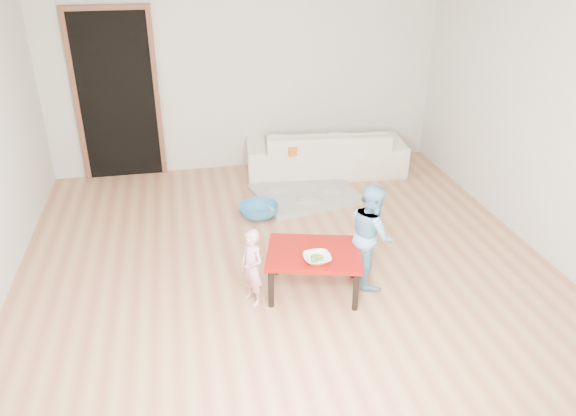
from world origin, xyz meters
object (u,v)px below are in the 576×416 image
object	(u,v)px
sofa	(325,151)
child_pink	(252,268)
red_table	(314,271)
basin	(259,211)
bowl	(317,258)
child_blue	(371,234)

from	to	relation	value
sofa	child_pink	world-z (taller)	child_pink
sofa	red_table	world-z (taller)	sofa
red_table	basin	xyz separation A→B (m)	(-0.25, 1.52, -0.13)
bowl	basin	bearing A→B (deg)	97.98
red_table	sofa	bearing A→B (deg)	73.01
child_pink	basin	world-z (taller)	child_pink
child_pink	red_table	bearing A→B (deg)	65.55
bowl	child_pink	size ratio (longest dim) A/B	0.33
child_blue	basin	xyz separation A→B (m)	(-0.79, 1.45, -0.40)
red_table	child_blue	distance (m)	0.60
child_pink	basin	xyz separation A→B (m)	(0.30, 1.58, -0.27)
sofa	basin	xyz separation A→B (m)	(-1.06, -1.11, -0.23)
child_pink	child_blue	bearing A→B (deg)	66.58
red_table	child_blue	world-z (taller)	child_blue
sofa	bowl	distance (m)	2.91
bowl	basin	world-z (taller)	bowl
basin	red_table	bearing A→B (deg)	-80.58
child_blue	sofa	bearing A→B (deg)	-4.87
child_pink	child_blue	world-z (taller)	child_blue
sofa	bowl	bearing A→B (deg)	79.75
red_table	bowl	size ratio (longest dim) A/B	3.52
child_pink	child_blue	xyz separation A→B (m)	(1.08, 0.13, 0.13)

